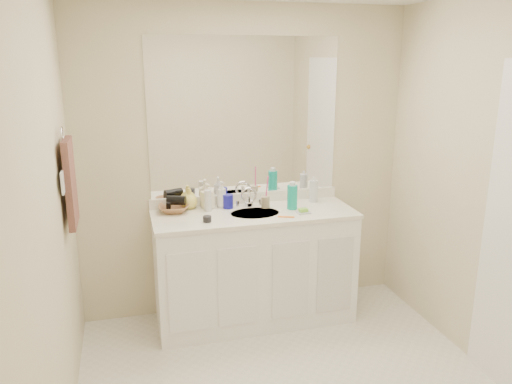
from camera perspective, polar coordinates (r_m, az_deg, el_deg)
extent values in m
cube|color=beige|center=(3.92, -1.24, 3.32)|extent=(2.60, 0.02, 2.40)
cube|color=beige|center=(1.66, 21.66, -15.01)|extent=(2.60, 0.02, 2.40)
cube|color=beige|center=(2.59, -22.85, -4.22)|extent=(0.02, 2.60, 2.40)
cube|color=beige|center=(3.38, 26.48, -0.22)|extent=(0.02, 2.60, 2.40)
cube|color=white|center=(3.91, -0.19, -8.70)|extent=(1.50, 0.55, 0.85)
cube|color=white|center=(3.75, -0.20, -2.54)|extent=(1.52, 0.57, 0.03)
cube|color=white|center=(3.97, -1.16, -0.68)|extent=(1.52, 0.03, 0.08)
cylinder|color=beige|center=(3.73, -0.12, -2.58)|extent=(0.37, 0.37, 0.02)
cylinder|color=silver|center=(3.88, -0.81, -0.86)|extent=(0.02, 0.02, 0.11)
cube|color=white|center=(3.86, -1.25, 8.54)|extent=(1.48, 0.01, 1.20)
cylinder|color=#161697|center=(3.84, -3.20, -1.08)|extent=(0.09, 0.09, 0.11)
cylinder|color=tan|center=(3.85, 1.10, -1.15)|extent=(0.07, 0.07, 0.09)
cylinder|color=#EB3E8B|center=(3.82, 1.25, 0.38)|extent=(0.02, 0.04, 0.20)
cylinder|color=#0DA791|center=(3.81, 4.17, -0.60)|extent=(0.09, 0.09, 0.18)
cylinder|color=silver|center=(4.02, 6.58, 0.12)|extent=(0.08, 0.08, 0.18)
cube|color=silver|center=(3.74, 5.43, -2.33)|extent=(0.10, 0.09, 0.01)
cube|color=#82D935|center=(3.73, 5.43, -2.06)|extent=(0.07, 0.05, 0.02)
cube|color=orange|center=(3.64, 3.45, -2.85)|extent=(0.12, 0.07, 0.01)
cylinder|color=black|center=(3.54, -5.61, -3.09)|extent=(0.06, 0.06, 0.04)
cylinder|color=silver|center=(3.76, -5.50, -1.00)|extent=(0.06, 0.06, 0.16)
imported|color=white|center=(3.85, -3.95, -0.28)|extent=(0.10, 0.10, 0.20)
imported|color=#F9F0CB|center=(3.84, -5.59, -0.43)|extent=(0.10, 0.11, 0.19)
imported|color=#ECDC5B|center=(3.85, -7.64, -0.73)|extent=(0.15, 0.15, 0.16)
imported|color=#905F3A|center=(3.79, -9.36, -1.86)|extent=(0.27, 0.27, 0.06)
cylinder|color=black|center=(3.77, -9.10, -0.94)|extent=(0.16, 0.11, 0.07)
torus|color=silver|center=(3.25, -21.28, 6.09)|extent=(0.01, 0.11, 0.11)
cube|color=#4B2E28|center=(3.31, -20.44, 0.99)|extent=(0.04, 0.32, 0.55)
cube|color=white|center=(3.10, -21.23, 0.99)|extent=(0.01, 0.08, 0.13)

